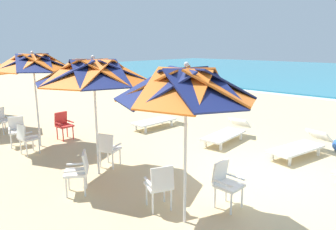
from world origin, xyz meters
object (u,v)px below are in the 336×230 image
object	(u,v)px
plastic_chair_5	(63,124)
plastic_chair_4	(17,129)
beach_umbrella_1	(94,72)
plastic_chair_3	(79,170)
beach_umbrella_0	(186,86)
sun_lounger_3	(158,119)
sun_lounger_1	(301,146)
sun_lounger_2	(227,133)
plastic_chair_2	(108,148)
plastic_chair_0	(160,184)
plastic_chair_1	(226,181)
plastic_chair_8	(2,119)
beach_umbrella_2	(33,63)
plastic_chair_6	(26,137)

from	to	relation	value
plastic_chair_5	plastic_chair_4	bearing A→B (deg)	-107.34
beach_umbrella_1	plastic_chair_3	bearing A→B (deg)	-56.98
beach_umbrella_0	sun_lounger_3	size ratio (longest dim) A/B	1.24
plastic_chair_4	sun_lounger_1	xyz separation A→B (m)	(6.55, 4.80, -0.22)
sun_lounger_2	sun_lounger_3	size ratio (longest dim) A/B	1.01
sun_lounger_1	plastic_chair_2	bearing A→B (deg)	-128.50
plastic_chair_2	plastic_chair_0	bearing A→B (deg)	-14.79
plastic_chair_0	sun_lounger_2	bearing A→B (deg)	107.20
plastic_chair_1	sun_lounger_3	size ratio (longest dim) A/B	0.40
plastic_chair_8	plastic_chair_0	bearing A→B (deg)	-0.16
plastic_chair_3	beach_umbrella_2	size ratio (longest dim) A/B	0.31
plastic_chair_1	plastic_chair_6	size ratio (longest dim) A/B	1.00
plastic_chair_2	plastic_chair_6	distance (m)	2.56
plastic_chair_1	beach_umbrella_1	bearing A→B (deg)	-166.75
beach_umbrella_1	plastic_chair_5	size ratio (longest dim) A/B	3.15
beach_umbrella_0	sun_lounger_3	bearing A→B (deg)	138.48
plastic_chair_0	plastic_chair_5	xyz separation A→B (m)	(-5.33, 1.09, 0.00)
beach_umbrella_0	beach_umbrella_1	distance (m)	2.79
plastic_chair_3	plastic_chair_8	xyz separation A→B (m)	(-5.81, 0.64, 0.00)
plastic_chair_4	sun_lounger_2	distance (m)	6.34
beach_umbrella_0	sun_lounger_1	bearing A→B (deg)	87.22
plastic_chair_4	plastic_chair_2	bearing A→B (deg)	13.56
plastic_chair_4	sun_lounger_3	size ratio (longest dim) A/B	0.40
plastic_chair_3	beach_umbrella_2	distance (m)	4.13
plastic_chair_3	plastic_chair_4	bearing A→B (deg)	174.00
plastic_chair_3	sun_lounger_2	distance (m)	5.02
plastic_chair_5	sun_lounger_1	distance (m)	7.09
sun_lounger_2	beach_umbrella_2	bearing A→B (deg)	-132.84
beach_umbrella_1	plastic_chair_6	xyz separation A→B (m)	(-2.54, -0.54, -1.86)
plastic_chair_0	plastic_chair_1	world-z (taller)	same
sun_lounger_2	sun_lounger_3	distance (m)	2.82
beach_umbrella_1	plastic_chair_3	xyz separation A→B (m)	(0.53, -0.82, -1.86)
beach_umbrella_1	sun_lounger_1	world-z (taller)	beach_umbrella_1
plastic_chair_1	plastic_chair_6	bearing A→B (deg)	-167.33
beach_umbrella_0	plastic_chair_5	xyz separation A→B (m)	(-5.92, 1.11, -1.82)
plastic_chair_0	plastic_chair_8	xyz separation A→B (m)	(-7.47, 0.02, 0.00)
plastic_chair_5	sun_lounger_3	bearing A→B (deg)	69.47
beach_umbrella_0	sun_lounger_3	xyz separation A→B (m)	(-4.76, 4.21, -2.04)
beach_umbrella_2	sun_lounger_2	bearing A→B (deg)	47.16
plastic_chair_0	sun_lounger_3	xyz separation A→B (m)	(-4.17, 4.20, -0.22)
plastic_chair_6	plastic_chair_8	world-z (taller)	same
beach_umbrella_2	plastic_chair_4	distance (m)	2.05
plastic_chair_0	plastic_chair_8	distance (m)	7.47
plastic_chair_4	plastic_chair_5	xyz separation A→B (m)	(0.40, 1.29, 0.00)
sun_lounger_1	plastic_chair_4	bearing A→B (deg)	-143.75
plastic_chair_1	plastic_chair_3	xyz separation A→B (m)	(-2.46, -1.53, 0.00)
plastic_chair_6	sun_lounger_1	distance (m)	7.44
plastic_chair_1	beach_umbrella_0	bearing A→B (deg)	-103.33
plastic_chair_1	beach_umbrella_1	xyz separation A→B (m)	(-3.00, -0.71, 1.86)
plastic_chair_3	plastic_chair_4	xyz separation A→B (m)	(-4.08, 0.43, 0.00)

